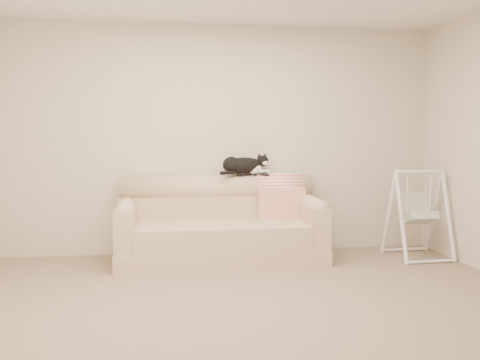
# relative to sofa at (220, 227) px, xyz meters

# --- Properties ---
(ground_plane) EXTENTS (5.00, 5.00, 0.00)m
(ground_plane) POSITION_rel_sofa_xyz_m (0.03, -1.62, -0.35)
(ground_plane) COLOR #78634F
(ground_plane) RESTS_ON ground
(room_shell) EXTENTS (5.04, 4.04, 2.60)m
(room_shell) POSITION_rel_sofa_xyz_m (0.03, -1.62, 1.18)
(room_shell) COLOR beige
(room_shell) RESTS_ON ground
(sofa) EXTENTS (2.20, 0.93, 0.90)m
(sofa) POSITION_rel_sofa_xyz_m (0.00, 0.00, 0.00)
(sofa) COLOR #C5B08F
(sofa) RESTS_ON ground
(remote_a) EXTENTS (0.18, 0.13, 0.03)m
(remote_a) POSITION_rel_sofa_xyz_m (0.31, 0.24, 0.56)
(remote_a) COLOR black
(remote_a) RESTS_ON sofa
(remote_b) EXTENTS (0.17, 0.11, 0.02)m
(remote_b) POSITION_rel_sofa_xyz_m (0.49, 0.20, 0.56)
(remote_b) COLOR black
(remote_b) RESTS_ON sofa
(tuxedo_cat) EXTENTS (0.61, 0.37, 0.25)m
(tuxedo_cat) POSITION_rel_sofa_xyz_m (0.30, 0.24, 0.66)
(tuxedo_cat) COLOR black
(tuxedo_cat) RESTS_ON sofa
(throw_blanket) EXTENTS (0.53, 0.38, 0.58)m
(throw_blanket) POSITION_rel_sofa_xyz_m (0.71, 0.23, 0.37)
(throw_blanket) COLOR #E85A4E
(throw_blanket) RESTS_ON sofa
(baby_swing) EXTENTS (0.62, 0.66, 0.98)m
(baby_swing) POSITION_rel_sofa_xyz_m (2.18, -0.21, 0.14)
(baby_swing) COLOR white
(baby_swing) RESTS_ON ground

